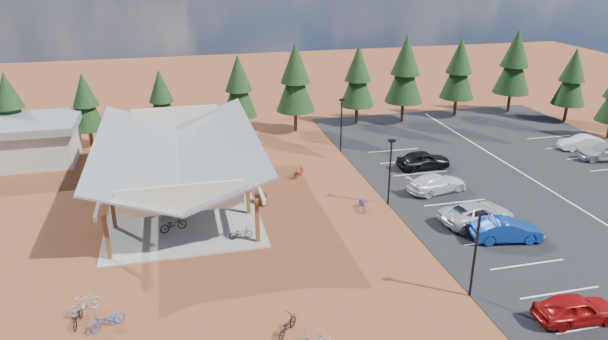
# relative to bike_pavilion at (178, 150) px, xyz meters

# --- Properties ---
(ground) EXTENTS (140.00, 140.00, 0.00)m
(ground) POSITION_rel_bike_pavilion_xyz_m (10.00, -7.00, -3.82)
(ground) COLOR brown
(ground) RESTS_ON ground
(asphalt_lot) EXTENTS (27.00, 44.00, 0.04)m
(asphalt_lot) POSITION_rel_bike_pavilion_xyz_m (28.50, -4.00, -3.80)
(asphalt_lot) COLOR black
(asphalt_lot) RESTS_ON ground
(concrete_pad) EXTENTS (10.60, 18.60, 0.10)m
(concrete_pad) POSITION_rel_bike_pavilion_xyz_m (0.00, 0.00, -3.77)
(concrete_pad) COLOR gray
(concrete_pad) RESTS_ON ground
(bike_pavilion) EXTENTS (11.65, 19.40, 4.97)m
(bike_pavilion) POSITION_rel_bike_pavilion_xyz_m (0.00, 0.00, 0.00)
(bike_pavilion) COLOR brown
(bike_pavilion) RESTS_ON concrete_pad
(outbuilding) EXTENTS (11.00, 7.00, 3.90)m
(outbuilding) POSITION_rel_bike_pavilion_xyz_m (-14.00, 11.00, -1.80)
(outbuilding) COLOR #ADA593
(outbuilding) RESTS_ON ground
(lamp_post_0) EXTENTS (0.50, 0.25, 5.14)m
(lamp_post_0) POSITION_rel_bike_pavilion_xyz_m (15.00, -17.00, -0.85)
(lamp_post_0) COLOR black
(lamp_post_0) RESTS_ON ground
(lamp_post_1) EXTENTS (0.50, 0.25, 5.14)m
(lamp_post_1) POSITION_rel_bike_pavilion_xyz_m (15.00, -5.00, -0.85)
(lamp_post_1) COLOR black
(lamp_post_1) RESTS_ON ground
(lamp_post_2) EXTENTS (0.50, 0.25, 5.14)m
(lamp_post_2) POSITION_rel_bike_pavilion_xyz_m (15.00, 7.00, -0.85)
(lamp_post_2) COLOR black
(lamp_post_2) RESTS_ON ground
(trash_bin_0) EXTENTS (0.60, 0.60, 0.90)m
(trash_bin_0) POSITION_rel_bike_pavilion_xyz_m (5.60, -2.57, -3.37)
(trash_bin_0) COLOR #3F2116
(trash_bin_0) RESTS_ON ground
(trash_bin_1) EXTENTS (0.60, 0.60, 0.90)m
(trash_bin_1) POSITION_rel_bike_pavilion_xyz_m (5.87, -2.91, -3.37)
(trash_bin_1) COLOR #3F2116
(trash_bin_1) RESTS_ON ground
(pine_0) EXTENTS (3.31, 3.31, 7.70)m
(pine_0) POSITION_rel_bike_pavilion_xyz_m (-14.71, 14.05, 0.88)
(pine_0) COLOR #382314
(pine_0) RESTS_ON ground
(pine_1) EXTENTS (3.11, 3.11, 7.25)m
(pine_1) POSITION_rel_bike_pavilion_xyz_m (-8.16, 14.16, 0.60)
(pine_1) COLOR #382314
(pine_1) RESTS_ON ground
(pine_2) EXTENTS (3.09, 3.09, 7.21)m
(pine_2) POSITION_rel_bike_pavilion_xyz_m (-1.20, 14.25, 0.57)
(pine_2) COLOR #382314
(pine_2) RESTS_ON ground
(pine_3) EXTENTS (3.56, 3.56, 8.30)m
(pine_3) POSITION_rel_bike_pavilion_xyz_m (6.45, 14.43, 1.24)
(pine_3) COLOR #382314
(pine_3) RESTS_ON ground
(pine_4) EXTENTS (3.99, 3.99, 9.30)m
(pine_4) POSITION_rel_bike_pavilion_xyz_m (12.26, 14.22, 1.86)
(pine_4) COLOR #382314
(pine_4) RESTS_ON ground
(pine_5) EXTENTS (3.70, 3.70, 8.63)m
(pine_5) POSITION_rel_bike_pavilion_xyz_m (19.34, 15.21, 1.45)
(pine_5) COLOR #382314
(pine_5) RESTS_ON ground
(pine_6) EXTENTS (4.11, 4.11, 9.56)m
(pine_6) POSITION_rel_bike_pavilion_xyz_m (24.55, 14.74, 2.02)
(pine_6) COLOR #382314
(pine_6) RESTS_ON ground
(pine_7) EXTENTS (3.86, 3.86, 8.99)m
(pine_7) POSITION_rel_bike_pavilion_xyz_m (31.36, 15.42, 1.67)
(pine_7) COLOR #382314
(pine_7) RESTS_ON ground
(pine_8) EXTENTS (4.16, 4.16, 9.69)m
(pine_8) POSITION_rel_bike_pavilion_xyz_m (38.36, 15.50, 2.10)
(pine_8) COLOR #382314
(pine_8) RESTS_ON ground
(pine_13) EXTENTS (3.53, 3.53, 8.23)m
(pine_13) POSITION_rel_bike_pavilion_xyz_m (42.26, 10.49, 1.20)
(pine_13) COLOR #382314
(pine_13) RESTS_ON ground
(bike_0) EXTENTS (1.97, 1.24, 0.98)m
(bike_0) POSITION_rel_bike_pavilion_xyz_m (-0.71, -5.68, -3.24)
(bike_0) COLOR black
(bike_0) RESTS_ON concrete_pad
(bike_1) EXTENTS (1.60, 0.56, 0.94)m
(bike_1) POSITION_rel_bike_pavilion_xyz_m (-0.93, -4.03, -3.25)
(bike_1) COLOR gray
(bike_1) RESTS_ON concrete_pad
(bike_2) EXTENTS (1.90, 1.09, 0.94)m
(bike_2) POSITION_rel_bike_pavilion_xyz_m (-2.21, 0.47, -3.25)
(bike_2) COLOR #1B2999
(bike_2) RESTS_ON concrete_pad
(bike_3) EXTENTS (1.83, 0.59, 1.09)m
(bike_3) POSITION_rel_bike_pavilion_xyz_m (-3.22, 7.18, -3.18)
(bike_3) COLOR maroon
(bike_3) RESTS_ON concrete_pad
(bike_4) EXTENTS (1.56, 0.61, 0.80)m
(bike_4) POSITION_rel_bike_pavilion_xyz_m (3.55, -7.80, -3.32)
(bike_4) COLOR black
(bike_4) RESTS_ON concrete_pad
(bike_5) EXTENTS (1.56, 0.74, 0.90)m
(bike_5) POSITION_rel_bike_pavilion_xyz_m (1.90, -1.67, -3.27)
(bike_5) COLOR #95979D
(bike_5) RESTS_ON concrete_pad
(bike_6) EXTENTS (1.96, 1.19, 0.97)m
(bike_6) POSITION_rel_bike_pavilion_xyz_m (1.31, 0.43, -3.24)
(bike_6) COLOR navy
(bike_6) RESTS_ON concrete_pad
(bike_7) EXTENTS (1.57, 0.81, 0.91)m
(bike_7) POSITION_rel_bike_pavilion_xyz_m (2.75, 7.12, -3.27)
(bike_7) COLOR maroon
(bike_7) RESTS_ON concrete_pad
(bike_8) EXTENTS (0.74, 1.61, 0.82)m
(bike_8) POSITION_rel_bike_pavilion_xyz_m (-5.60, -14.57, -3.42)
(bike_8) COLOR black
(bike_8) RESTS_ON ground
(bike_9) EXTENTS (1.80, 1.39, 1.09)m
(bike_9) POSITION_rel_bike_pavilion_xyz_m (-5.42, -13.64, -3.28)
(bike_9) COLOR #95989D
(bike_9) RESTS_ON ground
(bike_10) EXTENTS (1.94, 1.41, 0.97)m
(bike_10) POSITION_rel_bike_pavilion_xyz_m (-4.13, -15.25, -3.34)
(bike_10) COLOR #1D3F9A
(bike_10) RESTS_ON ground
(bike_12) EXTENTS (1.60, 1.77, 0.93)m
(bike_12) POSITION_rel_bike_pavilion_xyz_m (4.55, -17.80, -3.36)
(bike_12) COLOR black
(bike_12) RESTS_ON ground
(bike_13) EXTENTS (1.65, 0.91, 0.95)m
(bike_13) POSITION_rel_bike_pavilion_xyz_m (5.67, -19.12, -3.35)
(bike_13) COLOR gray
(bike_13) RESTS_ON ground
(bike_14) EXTENTS (0.83, 1.83, 0.93)m
(bike_14) POSITION_rel_bike_pavilion_xyz_m (12.81, -5.40, -3.36)
(bike_14) COLOR navy
(bike_14) RESTS_ON ground
(bike_15) EXTENTS (1.45, 1.43, 0.95)m
(bike_15) POSITION_rel_bike_pavilion_xyz_m (9.68, 1.80, -3.35)
(bike_15) COLOR maroon
(bike_15) RESTS_ON ground
(bike_16) EXTENTS (1.75, 0.78, 0.89)m
(bike_16) POSITION_rel_bike_pavilion_xyz_m (4.45, -0.81, -3.38)
(bike_16) COLOR black
(bike_16) RESTS_ON ground
(car_0) EXTENTS (4.36, 1.95, 1.46)m
(car_0) POSITION_rel_bike_pavilion_xyz_m (19.03, -20.28, -3.06)
(car_0) COLOR #A00E0D
(car_0) RESTS_ON asphalt_lot
(car_1) EXTENTS (4.75, 2.33, 1.50)m
(car_1) POSITION_rel_bike_pavilion_xyz_m (20.39, -12.01, -3.03)
(car_1) COLOR navy
(car_1) RESTS_ON asphalt_lot
(car_2) EXTENTS (5.53, 3.05, 1.47)m
(car_2) POSITION_rel_bike_pavilion_xyz_m (19.79, -9.36, -3.05)
(car_2) COLOR #B3B6BC
(car_2) RESTS_ON asphalt_lot
(car_3) EXTENTS (5.15, 2.83, 1.41)m
(car_3) POSITION_rel_bike_pavilion_xyz_m (19.57, -3.78, -3.08)
(car_3) COLOR silver
(car_3) RESTS_ON asphalt_lot
(car_4) EXTENTS (4.67, 1.97, 1.58)m
(car_4) POSITION_rel_bike_pavilion_xyz_m (20.70, 1.08, -3.00)
(car_4) COLOR black
(car_4) RESTS_ON asphalt_lot
(car_8) EXTENTS (5.07, 2.86, 1.63)m
(car_8) POSITION_rel_bike_pavilion_xyz_m (37.65, -0.85, -2.97)
(car_8) COLOR #9EA1A5
(car_8) RESTS_ON asphalt_lot
(car_9) EXTENTS (4.31, 2.04, 1.36)m
(car_9) POSITION_rel_bike_pavilion_xyz_m (37.50, 2.04, -3.10)
(car_9) COLOR white
(car_9) RESTS_ON asphalt_lot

